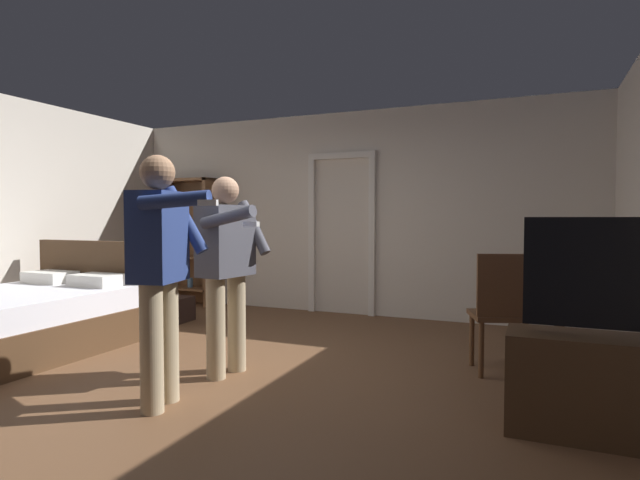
{
  "coord_description": "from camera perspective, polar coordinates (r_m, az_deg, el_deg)",
  "views": [
    {
      "loc": [
        2.37,
        -3.44,
        1.28
      ],
      "look_at": [
        0.84,
        0.15,
        1.1
      ],
      "focal_mm": 28.48,
      "sensor_mm": 36.0,
      "label": 1
    }
  ],
  "objects": [
    {
      "name": "person_blue_shirt",
      "position": [
        3.55,
        -17.51,
        -2.51
      ],
      "size": [
        0.73,
        0.57,
        1.69
      ],
      "color": "tan",
      "rests_on": "ground_plane"
    },
    {
      "name": "bed",
      "position": [
        5.66,
        -30.58,
        -7.7
      ],
      "size": [
        1.56,
        1.96,
        1.02
      ],
      "color": "#4C331E",
      "rests_on": "ground_plane"
    },
    {
      "name": "wooden_chair",
      "position": [
        4.38,
        19.62,
        -7.22
      ],
      "size": [
        0.53,
        0.53,
        0.99
      ],
      "color": "brown",
      "rests_on": "ground_plane"
    },
    {
      "name": "wall_back",
      "position": [
        6.79,
        2.71,
        3.0
      ],
      "size": [
        6.54,
        0.12,
        2.66
      ],
      "primitive_type": "cube",
      "color": "silver",
      "rests_on": "ground_plane"
    },
    {
      "name": "suitcase_dark",
      "position": [
        6.59,
        -16.56,
        -7.4
      ],
      "size": [
        0.53,
        0.36,
        0.3
      ],
      "primitive_type": "cube",
      "rotation": [
        0.0,
        0.0,
        0.02
      ],
      "color": "black",
      "rests_on": "ground_plane"
    },
    {
      "name": "ground_plane",
      "position": [
        4.37,
        -11.28,
        -14.49
      ],
      "size": [
        6.93,
        6.93,
        0.0
      ],
      "primitive_type": "plane",
      "color": "brown"
    },
    {
      "name": "laptop",
      "position": [
        4.48,
        25.17,
        -4.41
      ],
      "size": [
        0.39,
        0.4,
        0.16
      ],
      "color": "black",
      "rests_on": "side_table"
    },
    {
      "name": "side_table",
      "position": [
        4.56,
        25.33,
        -7.86
      ],
      "size": [
        0.64,
        0.64,
        0.7
      ],
      "color": "brown",
      "rests_on": "ground_plane"
    },
    {
      "name": "tv_flatscreen",
      "position": [
        3.43,
        31.14,
        -13.05
      ],
      "size": [
        1.27,
        0.4,
        1.28
      ],
      "color": "#4C331E",
      "rests_on": "ground_plane"
    },
    {
      "name": "doorway_frame",
      "position": [
        6.72,
        2.43,
        2.08
      ],
      "size": [
        0.93,
        0.08,
        2.13
      ],
      "color": "white",
      "rests_on": "ground_plane"
    },
    {
      "name": "bottle_on_table",
      "position": [
        4.44,
        27.27,
        -3.56
      ],
      "size": [
        0.06,
        0.06,
        0.3
      ],
      "color": "#394C2A",
      "rests_on": "side_table"
    },
    {
      "name": "bookshelf",
      "position": [
        7.75,
        -14.48,
        0.34
      ],
      "size": [
        0.87,
        0.32,
        1.84
      ],
      "color": "brown",
      "rests_on": "ground_plane"
    },
    {
      "name": "person_striped_shirt",
      "position": [
        4.15,
        -10.41,
        -2.29
      ],
      "size": [
        0.66,
        0.67,
        1.6
      ],
      "color": "tan",
      "rests_on": "ground_plane"
    }
  ]
}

